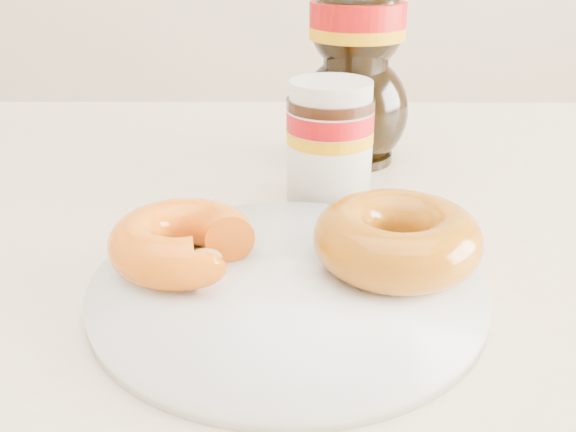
{
  "coord_description": "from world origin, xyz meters",
  "views": [
    {
      "loc": [
        0.06,
        -0.33,
        0.97
      ],
      "look_at": [
        0.05,
        0.08,
        0.79
      ],
      "focal_mm": 40.0,
      "sensor_mm": 36.0,
      "label": 1
    }
  ],
  "objects_px": {
    "plate": "(287,286)",
    "syrup_bottle": "(356,56)",
    "dining_table": "(223,341)",
    "nutella_jar": "(330,137)",
    "donut_whole": "(397,238)",
    "donut_bitten": "(182,242)"
  },
  "relations": [
    {
      "from": "plate",
      "to": "syrup_bottle",
      "type": "xyz_separation_m",
      "value": [
        0.07,
        0.27,
        0.1
      ]
    },
    {
      "from": "dining_table",
      "to": "nutella_jar",
      "type": "distance_m",
      "value": 0.19
    },
    {
      "from": "nutella_jar",
      "to": "donut_whole",
      "type": "bearing_deg",
      "value": -75.67
    },
    {
      "from": "plate",
      "to": "nutella_jar",
      "type": "distance_m",
      "value": 0.18
    },
    {
      "from": "plate",
      "to": "nutella_jar",
      "type": "relative_size",
      "value": 2.42
    },
    {
      "from": "nutella_jar",
      "to": "syrup_bottle",
      "type": "bearing_deg",
      "value": 74.16
    },
    {
      "from": "donut_whole",
      "to": "syrup_bottle",
      "type": "relative_size",
      "value": 0.52
    },
    {
      "from": "plate",
      "to": "syrup_bottle",
      "type": "height_order",
      "value": "syrup_bottle"
    },
    {
      "from": "donut_whole",
      "to": "nutella_jar",
      "type": "xyz_separation_m",
      "value": [
        -0.04,
        0.15,
        0.02
      ]
    },
    {
      "from": "plate",
      "to": "donut_bitten",
      "type": "height_order",
      "value": "donut_bitten"
    },
    {
      "from": "donut_whole",
      "to": "nutella_jar",
      "type": "height_order",
      "value": "nutella_jar"
    },
    {
      "from": "dining_table",
      "to": "donut_bitten",
      "type": "xyz_separation_m",
      "value": [
        -0.02,
        -0.05,
        0.11
      ]
    },
    {
      "from": "donut_bitten",
      "to": "nutella_jar",
      "type": "relative_size",
      "value": 0.93
    },
    {
      "from": "donut_bitten",
      "to": "nutella_jar",
      "type": "bearing_deg",
      "value": 43.62
    },
    {
      "from": "donut_bitten",
      "to": "donut_whole",
      "type": "height_order",
      "value": "donut_whole"
    },
    {
      "from": "donut_whole",
      "to": "dining_table",
      "type": "bearing_deg",
      "value": 159.39
    },
    {
      "from": "syrup_bottle",
      "to": "plate",
      "type": "bearing_deg",
      "value": -103.46
    },
    {
      "from": "dining_table",
      "to": "donut_bitten",
      "type": "distance_m",
      "value": 0.12
    },
    {
      "from": "donut_whole",
      "to": "syrup_bottle",
      "type": "distance_m",
      "value": 0.26
    },
    {
      "from": "donut_bitten",
      "to": "syrup_bottle",
      "type": "xyz_separation_m",
      "value": [
        0.14,
        0.25,
        0.08
      ]
    },
    {
      "from": "plate",
      "to": "donut_bitten",
      "type": "distance_m",
      "value": 0.08
    },
    {
      "from": "plate",
      "to": "dining_table",
      "type": "bearing_deg",
      "value": 128.36
    }
  ]
}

